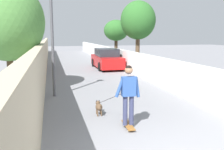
# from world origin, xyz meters

# --- Properties ---
(ground_plane) EXTENTS (80.00, 80.00, 0.00)m
(ground_plane) POSITION_xyz_m (14.00, 0.00, 0.00)
(ground_plane) COLOR gray
(wall_left) EXTENTS (48.00, 0.30, 2.11)m
(wall_left) POSITION_xyz_m (12.00, 2.90, 1.06)
(wall_left) COLOR tan
(wall_left) RESTS_ON ground
(fence_right) EXTENTS (48.00, 0.30, 1.44)m
(fence_right) POSITION_xyz_m (12.00, -2.90, 0.72)
(fence_right) COLOR white
(fence_right) RESTS_ON ground
(tree_right_near) EXTENTS (2.56, 2.56, 5.02)m
(tree_right_near) POSITION_xyz_m (13.00, -3.84, 3.59)
(tree_right_near) COLOR brown
(tree_right_near) RESTS_ON ground
(tree_right_mid) EXTENTS (2.37, 2.37, 4.02)m
(tree_right_mid) POSITION_xyz_m (19.00, -3.81, 2.97)
(tree_right_mid) COLOR #473523
(tree_right_mid) RESTS_ON ground
(tree_left_far) EXTENTS (3.20, 3.20, 4.88)m
(tree_left_far) POSITION_xyz_m (7.50, 4.22, 3.13)
(tree_left_far) COLOR #473523
(tree_left_far) RESTS_ON ground
(lamp_post) EXTENTS (0.36, 0.36, 4.72)m
(lamp_post) POSITION_xyz_m (6.25, 2.35, 3.19)
(lamp_post) COLOR #4C4C51
(lamp_post) RESTS_ON ground
(skateboard) EXTENTS (0.81, 0.24, 0.08)m
(skateboard) POSITION_xyz_m (2.10, 0.42, 0.07)
(skateboard) COLOR brown
(skateboard) RESTS_ON ground
(person_skateboarder) EXTENTS (0.24, 0.71, 1.67)m
(person_skateboarder) POSITION_xyz_m (2.10, 0.42, 1.06)
(person_skateboarder) COLOR #333859
(person_skateboarder) RESTS_ON skateboard
(dog) EXTENTS (1.57, 0.71, 1.06)m
(dog) POSITION_xyz_m (3.38, 1.00, 0.27)
(dog) COLOR brown
(dog) RESTS_ON ground
(car_near) EXTENTS (4.38, 1.80, 1.54)m
(car_near) POSITION_xyz_m (14.19, -1.75, 0.72)
(car_near) COLOR #B71414
(car_near) RESTS_ON ground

